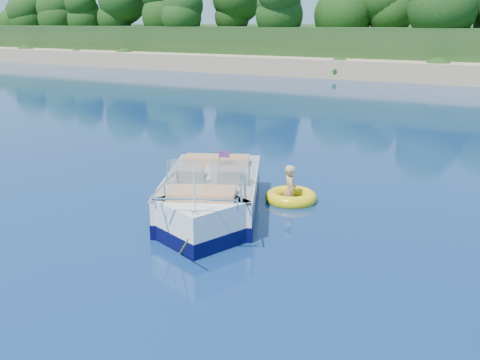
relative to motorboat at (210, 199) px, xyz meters
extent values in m
plane|color=#0A1F4B|center=(-1.47, -2.25, -0.40)|extent=(160.00, 160.00, 0.00)
cube|color=tan|center=(-1.47, 35.75, 0.10)|extent=(170.00, 8.00, 2.00)
cube|color=#183414|center=(-1.47, 62.75, 0.60)|extent=(170.00, 56.00, 6.00)
cylinder|color=black|center=(-46.47, 38.75, 2.50)|extent=(0.44, 0.44, 2.80)
sphere|color=black|center=(-46.47, 38.75, 5.16)|extent=(4.62, 4.62, 4.62)
cylinder|color=black|center=(-19.47, 38.25, 2.70)|extent=(0.44, 0.44, 3.20)
sphere|color=black|center=(-19.47, 38.25, 5.74)|extent=(5.28, 5.28, 5.28)
cylinder|color=black|center=(-1.47, 39.75, 2.90)|extent=(0.44, 0.44, 3.60)
cube|color=white|center=(-0.18, 0.38, -0.07)|extent=(3.70, 4.65, 1.14)
cube|color=white|center=(0.64, -1.39, -0.07)|extent=(1.97, 1.97, 1.14)
cube|color=black|center=(-0.18, 0.38, -0.23)|extent=(3.75, 4.70, 0.33)
cube|color=black|center=(0.64, -1.39, -0.23)|extent=(2.01, 2.01, 0.33)
cube|color=tan|center=(-0.31, 0.67, 0.25)|extent=(2.79, 3.34, 0.11)
cube|color=white|center=(-0.18, 0.38, 0.47)|extent=(3.74, 4.67, 0.07)
cube|color=black|center=(-1.12, 2.42, -0.02)|extent=(0.70, 0.60, 0.98)
cube|color=#8C9EA5|center=(-0.30, -0.52, 0.78)|extent=(0.90, 0.52, 0.53)
cube|color=#8C9EA5|center=(0.59, -0.11, 0.78)|extent=(0.87, 0.70, 0.53)
cube|color=tan|center=(-0.51, -0.07, 0.50)|extent=(0.79, 0.79, 0.44)
cube|color=tan|center=(0.38, 0.34, 0.50)|extent=(0.79, 0.79, 0.44)
cube|color=tan|center=(-0.63, 1.37, 0.50)|extent=(1.79, 1.26, 0.41)
cube|color=tan|center=(0.56, -1.20, 0.48)|extent=(1.65, 1.34, 0.37)
cylinder|color=white|center=(0.99, -2.14, 0.96)|extent=(0.04, 0.04, 0.92)
cube|color=red|center=(0.50, -0.15, 1.22)|extent=(0.22, 0.12, 0.15)
cube|color=silver|center=(1.01, -2.19, 0.53)|extent=(0.13, 0.10, 0.05)
cylinder|color=gold|center=(1.03, -2.60, -0.02)|extent=(0.85, 0.85, 0.83)
torus|color=yellow|center=(1.29, 1.95, -0.31)|extent=(1.74, 1.74, 0.36)
torus|color=red|center=(1.29, 1.95, -0.29)|extent=(1.43, 1.43, 0.12)
imported|color=tan|center=(1.23, 1.99, -0.40)|extent=(0.73, 0.84, 1.53)
camera|label=1|loc=(6.56, -10.39, 4.15)|focal=40.00mm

